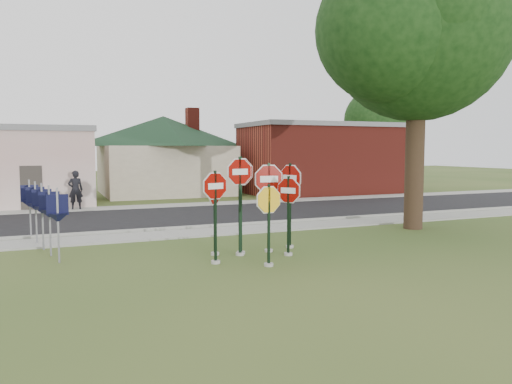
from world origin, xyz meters
name	(u,v)px	position (x,y,z in m)	size (l,w,h in m)	color
ground	(270,266)	(0.00, 0.00, 0.00)	(120.00, 120.00, 0.00)	#314D1D
sidewalk_near	(207,232)	(0.00, 5.50, 0.03)	(60.00, 1.60, 0.06)	#96978F
road	(178,217)	(0.00, 10.00, 0.02)	(60.00, 7.00, 0.04)	black
sidewalk_far	(158,206)	(0.00, 14.30, 0.03)	(60.00, 1.60, 0.06)	#96978F
curb	(200,227)	(0.00, 6.50, 0.07)	(60.00, 0.20, 0.14)	#96978F
stop_sign_center	(240,191)	(-0.25, 1.53, 1.82)	(1.04, 0.24, 2.90)	#9C9992
stop_sign_yellow	(269,216)	(-0.03, 0.02, 1.31)	(0.97, 0.24, 2.21)	#9C9992
stop_sign_left	(215,205)	(-1.20, 0.83, 1.56)	(0.96, 0.26, 2.54)	#9C9992
stop_sign_right	(288,206)	(1.01, 1.00, 1.42)	(0.59, 0.83, 2.35)	#9C9992
stop_sign_back_right	(269,193)	(0.70, 1.67, 1.72)	(1.16, 0.24, 2.72)	#9C9992
stop_sign_back_left	(241,190)	(-0.16, 1.70, 1.84)	(1.08, 0.24, 2.90)	#9C9992
stop_sign_far_right	(290,193)	(1.54, 1.97, 1.69)	(0.49, 1.01, 2.69)	#9C9992
stop_sign_far_left	(215,202)	(-0.89, 1.85, 1.51)	(0.76, 0.90, 2.44)	#9C9992
route_sign_row	(42,209)	(-5.40, 4.50, 1.22)	(1.43, 4.63, 2.00)	#59595E
building_house	(164,139)	(2.00, 22.00, 3.65)	(11.60, 11.60, 6.20)	#BDB096
building_brick	(319,158)	(12.00, 18.50, 2.40)	(10.20, 6.20, 4.75)	maroon
oak_tree	(418,28)	(7.50, 3.50, 7.44)	(10.44, 9.84, 10.87)	black
bg_tree_right	(376,120)	(22.00, 26.00, 5.58)	(5.60, 5.60, 8.40)	black
pedestrian	(76,190)	(-4.02, 14.33, 1.01)	(0.69, 0.46, 1.90)	black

